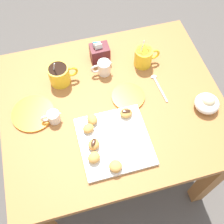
# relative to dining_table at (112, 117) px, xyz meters

# --- Properties ---
(ground_plane) EXTENTS (8.00, 8.00, 0.00)m
(ground_plane) POSITION_rel_dining_table_xyz_m (0.00, 0.00, -0.59)
(ground_plane) COLOR #514C47
(dining_table) EXTENTS (0.99, 0.84, 0.72)m
(dining_table) POSITION_rel_dining_table_xyz_m (0.00, 0.00, 0.00)
(dining_table) COLOR #A36633
(dining_table) RESTS_ON ground_plane
(pastry_plate_square) EXTENTS (0.29, 0.29, 0.02)m
(pastry_plate_square) POSITION_rel_dining_table_xyz_m (-0.04, -0.19, 0.14)
(pastry_plate_square) COLOR silver
(pastry_plate_square) RESTS_ON dining_table
(coffee_mug_yellow_left) EXTENTS (0.14, 0.10, 0.15)m
(coffee_mug_yellow_left) POSITION_rel_dining_table_xyz_m (-0.20, 0.18, 0.18)
(coffee_mug_yellow_left) COLOR yellow
(coffee_mug_yellow_left) RESTS_ON dining_table
(coffee_mug_yellow_right) EXTENTS (0.12, 0.08, 0.14)m
(coffee_mug_yellow_right) POSITION_rel_dining_table_xyz_m (0.20, 0.18, 0.18)
(coffee_mug_yellow_right) COLOR yellow
(coffee_mug_yellow_right) RESTS_ON dining_table
(cream_pitcher_white) EXTENTS (0.10, 0.06, 0.07)m
(cream_pitcher_white) POSITION_rel_dining_table_xyz_m (0.01, 0.18, 0.17)
(cream_pitcher_white) COLOR silver
(cream_pitcher_white) RESTS_ON dining_table
(sugar_caddy) EXTENTS (0.09, 0.07, 0.11)m
(sugar_caddy) POSITION_rel_dining_table_xyz_m (0.01, 0.27, 0.17)
(sugar_caddy) COLOR #561E23
(sugar_caddy) RESTS_ON dining_table
(ice_cream_bowl) EXTENTS (0.11, 0.11, 0.08)m
(ice_cream_bowl) POSITION_rel_dining_table_xyz_m (0.39, -0.13, 0.16)
(ice_cream_bowl) COLOR silver
(ice_cream_bowl) RESTS_ON dining_table
(chocolate_sauce_pitcher) EXTENTS (0.09, 0.05, 0.06)m
(chocolate_sauce_pitcher) POSITION_rel_dining_table_xyz_m (-0.26, -0.02, 0.16)
(chocolate_sauce_pitcher) COLOR silver
(chocolate_sauce_pitcher) RESTS_ON dining_table
(saucer_orange_left) EXTENTS (0.19, 0.19, 0.01)m
(saucer_orange_left) POSITION_rel_dining_table_xyz_m (-0.35, 0.04, 0.13)
(saucer_orange_left) COLOR orange
(saucer_orange_left) RESTS_ON dining_table
(saucer_orange_right) EXTENTS (0.15, 0.15, 0.01)m
(saucer_orange_right) POSITION_rel_dining_table_xyz_m (0.08, 0.01, 0.13)
(saucer_orange_right) COLOR orange
(saucer_orange_right) RESTS_ON dining_table
(loose_spoon_near_saucer) EXTENTS (0.03, 0.16, 0.01)m
(loose_spoon_near_saucer) POSITION_rel_dining_table_xyz_m (0.23, 0.04, 0.13)
(loose_spoon_near_saucer) COLOR silver
(loose_spoon_near_saucer) RESTS_ON dining_table
(beignet_0) EXTENTS (0.07, 0.07, 0.04)m
(beignet_0) POSITION_rel_dining_table_xyz_m (-0.14, -0.24, 0.16)
(beignet_0) COLOR #D19347
(beignet_0) RESTS_ON pastry_plate_square
(beignet_1) EXTENTS (0.06, 0.05, 0.03)m
(beignet_1) POSITION_rel_dining_table_xyz_m (0.04, -0.08, 0.16)
(beignet_1) COLOR #D19347
(beignet_1) RESTS_ON pastry_plate_square
(chocolate_drizzle_1) EXTENTS (0.04, 0.02, 0.00)m
(chocolate_drizzle_1) POSITION_rel_dining_table_xyz_m (0.04, -0.08, 0.18)
(chocolate_drizzle_1) COLOR #381E11
(chocolate_drizzle_1) RESTS_ON beignet_1
(beignet_2) EXTENTS (0.05, 0.06, 0.03)m
(beignet_2) POSITION_rel_dining_table_xyz_m (-0.11, -0.08, 0.16)
(beignet_2) COLOR #D19347
(beignet_2) RESTS_ON pastry_plate_square
(beignet_3) EXTENTS (0.06, 0.05, 0.03)m
(beignet_3) POSITION_rel_dining_table_xyz_m (-0.13, -0.11, 0.16)
(beignet_3) COLOR #D19347
(beignet_3) RESTS_ON pastry_plate_square
(beignet_4) EXTENTS (0.06, 0.06, 0.04)m
(beignet_4) POSITION_rel_dining_table_xyz_m (-0.07, -0.30, 0.16)
(beignet_4) COLOR #D19347
(beignet_4) RESTS_ON pastry_plate_square
(beignet_5) EXTENTS (0.07, 0.07, 0.04)m
(beignet_5) POSITION_rel_dining_table_xyz_m (-0.13, -0.19, 0.16)
(beignet_5) COLOR #D19347
(beignet_5) RESTS_ON pastry_plate_square
(chocolate_drizzle_5) EXTENTS (0.03, 0.04, 0.00)m
(chocolate_drizzle_5) POSITION_rel_dining_table_xyz_m (-0.13, -0.19, 0.18)
(chocolate_drizzle_5) COLOR #381E11
(chocolate_drizzle_5) RESTS_ON beignet_5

